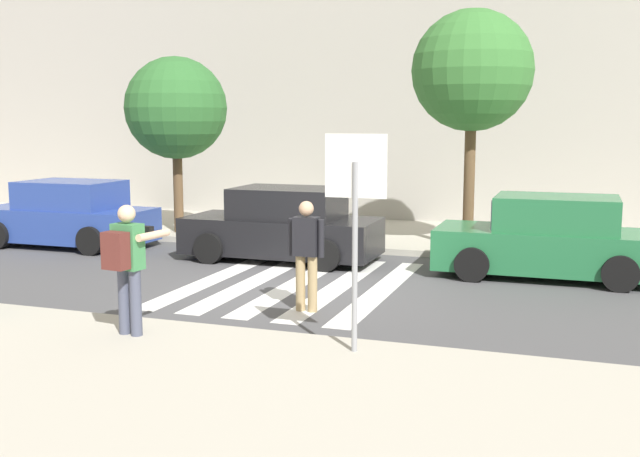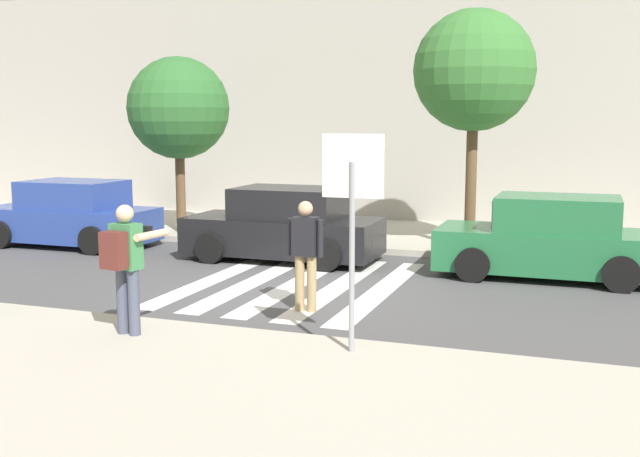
{
  "view_description": "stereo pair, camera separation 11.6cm",
  "coord_description": "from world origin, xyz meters",
  "px_view_note": "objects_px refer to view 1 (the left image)",
  "views": [
    {
      "loc": [
        4.78,
        -12.23,
        2.94
      ],
      "look_at": [
        0.6,
        -0.2,
        1.1
      ],
      "focal_mm": 42.0,
      "sensor_mm": 36.0,
      "label": 1
    },
    {
      "loc": [
        4.89,
        -12.19,
        2.94
      ],
      "look_at": [
        0.6,
        -0.2,
        1.1
      ],
      "focal_mm": 42.0,
      "sensor_mm": 36.0,
      "label": 2
    }
  ],
  "objects_px": {
    "parked_car_black": "(283,226)",
    "parked_car_green": "(549,239)",
    "pedestrian_crossing": "(306,250)",
    "street_tree_center": "(472,72)",
    "stop_sign": "(356,194)",
    "street_tree_west": "(176,109)",
    "photographer_with_backpack": "(127,258)",
    "parked_car_blue": "(68,216)"
  },
  "relations": [
    {
      "from": "photographer_with_backpack",
      "to": "street_tree_center",
      "type": "height_order",
      "value": "street_tree_center"
    },
    {
      "from": "stop_sign",
      "to": "street_tree_center",
      "type": "xyz_separation_m",
      "value": [
        0.24,
        7.98,
        1.91
      ]
    },
    {
      "from": "parked_car_green",
      "to": "street_tree_center",
      "type": "xyz_separation_m",
      "value": [
        -1.8,
        1.97,
        3.26
      ]
    },
    {
      "from": "parked_car_green",
      "to": "street_tree_west",
      "type": "relative_size",
      "value": 0.94
    },
    {
      "from": "street_tree_west",
      "to": "parked_car_green",
      "type": "bearing_deg",
      "value": -12.66
    },
    {
      "from": "pedestrian_crossing",
      "to": "street_tree_center",
      "type": "bearing_deg",
      "value": 74.32
    },
    {
      "from": "parked_car_blue",
      "to": "street_tree_center",
      "type": "bearing_deg",
      "value": 12.29
    },
    {
      "from": "pedestrian_crossing",
      "to": "parked_car_green",
      "type": "xyz_separation_m",
      "value": [
        3.44,
        3.89,
        -0.25
      ]
    },
    {
      "from": "photographer_with_backpack",
      "to": "parked_car_blue",
      "type": "height_order",
      "value": "photographer_with_backpack"
    },
    {
      "from": "parked_car_green",
      "to": "stop_sign",
      "type": "bearing_deg",
      "value": -108.69
    },
    {
      "from": "street_tree_west",
      "to": "street_tree_center",
      "type": "height_order",
      "value": "street_tree_center"
    },
    {
      "from": "parked_car_blue",
      "to": "photographer_with_backpack",
      "type": "bearing_deg",
      "value": -47.4
    },
    {
      "from": "photographer_with_backpack",
      "to": "street_tree_west",
      "type": "distance_m",
      "value": 9.51
    },
    {
      "from": "parked_car_blue",
      "to": "street_tree_center",
      "type": "relative_size",
      "value": 0.79
    },
    {
      "from": "photographer_with_backpack",
      "to": "street_tree_center",
      "type": "distance_m",
      "value": 9.34
    },
    {
      "from": "photographer_with_backpack",
      "to": "parked_car_blue",
      "type": "distance_m",
      "value": 8.61
    },
    {
      "from": "street_tree_west",
      "to": "photographer_with_backpack",
      "type": "bearing_deg",
      "value": -64.27
    },
    {
      "from": "street_tree_center",
      "to": "street_tree_west",
      "type": "bearing_deg",
      "value": 179.5
    },
    {
      "from": "pedestrian_crossing",
      "to": "street_tree_center",
      "type": "xyz_separation_m",
      "value": [
        1.64,
        5.86,
        3.01
      ]
    },
    {
      "from": "parked_car_black",
      "to": "street_tree_center",
      "type": "xyz_separation_m",
      "value": [
        3.6,
        1.97,
        3.26
      ]
    },
    {
      "from": "photographer_with_backpack",
      "to": "parked_car_black",
      "type": "height_order",
      "value": "photographer_with_backpack"
    },
    {
      "from": "photographer_with_backpack",
      "to": "parked_car_black",
      "type": "bearing_deg",
      "value": 93.27
    },
    {
      "from": "pedestrian_crossing",
      "to": "street_tree_center",
      "type": "distance_m",
      "value": 6.79
    },
    {
      "from": "parked_car_black",
      "to": "parked_car_green",
      "type": "bearing_deg",
      "value": -0.0
    },
    {
      "from": "stop_sign",
      "to": "parked_car_black",
      "type": "xyz_separation_m",
      "value": [
        -3.36,
        6.01,
        -1.35
      ]
    },
    {
      "from": "parked_car_black",
      "to": "street_tree_west",
      "type": "distance_m",
      "value": 4.89
    },
    {
      "from": "pedestrian_crossing",
      "to": "parked_car_black",
      "type": "height_order",
      "value": "pedestrian_crossing"
    },
    {
      "from": "parked_car_black",
      "to": "photographer_with_backpack",
      "type": "bearing_deg",
      "value": -86.73
    },
    {
      "from": "parked_car_blue",
      "to": "street_tree_center",
      "type": "xyz_separation_m",
      "value": [
        9.05,
        1.97,
        3.26
      ]
    },
    {
      "from": "pedestrian_crossing",
      "to": "street_tree_center",
      "type": "relative_size",
      "value": 0.33
    },
    {
      "from": "pedestrian_crossing",
      "to": "stop_sign",
      "type": "bearing_deg",
      "value": -56.42
    },
    {
      "from": "parked_car_black",
      "to": "street_tree_center",
      "type": "relative_size",
      "value": 0.79
    },
    {
      "from": "parked_car_black",
      "to": "parked_car_blue",
      "type": "bearing_deg",
      "value": -180.0
    },
    {
      "from": "stop_sign",
      "to": "pedestrian_crossing",
      "type": "distance_m",
      "value": 2.77
    },
    {
      "from": "stop_sign",
      "to": "street_tree_center",
      "type": "relative_size",
      "value": 0.51
    },
    {
      "from": "parked_car_blue",
      "to": "parked_car_green",
      "type": "relative_size",
      "value": 1.0
    },
    {
      "from": "stop_sign",
      "to": "pedestrian_crossing",
      "type": "height_order",
      "value": "stop_sign"
    },
    {
      "from": "stop_sign",
      "to": "street_tree_west",
      "type": "distance_m",
      "value": 10.75
    },
    {
      "from": "parked_car_green",
      "to": "parked_car_blue",
      "type": "bearing_deg",
      "value": 180.0
    },
    {
      "from": "parked_car_blue",
      "to": "street_tree_center",
      "type": "height_order",
      "value": "street_tree_center"
    },
    {
      "from": "parked_car_green",
      "to": "street_tree_west",
      "type": "bearing_deg",
      "value": 167.34
    },
    {
      "from": "photographer_with_backpack",
      "to": "pedestrian_crossing",
      "type": "xyz_separation_m",
      "value": [
        1.59,
        2.44,
        -0.19
      ]
    }
  ]
}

